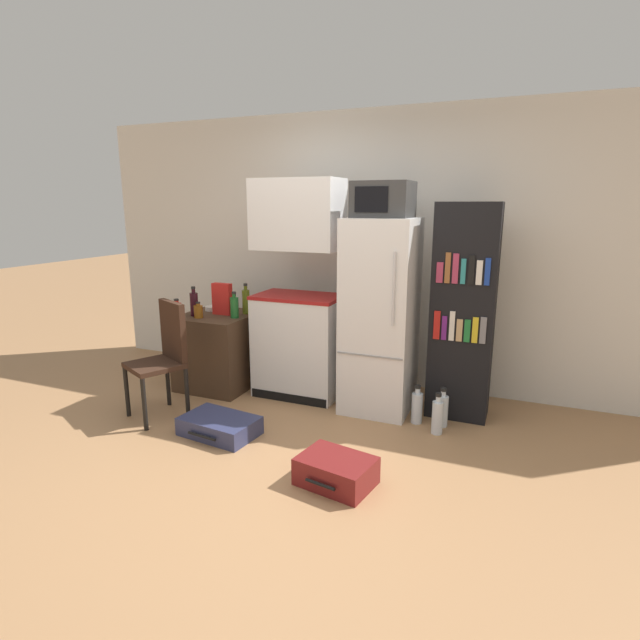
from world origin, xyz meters
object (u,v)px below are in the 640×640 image
at_px(bottle_milk_white, 229,303).
at_px(bottle_olive_oil, 246,301).
at_px(bottle_green_tall, 234,307).
at_px(water_bottle_back, 442,410).
at_px(bowl, 213,308).
at_px(cereal_box, 222,299).
at_px(microwave, 383,200).
at_px(bookshelf, 463,313).
at_px(suitcase_small_flat, 336,471).
at_px(suitcase_large_flat, 220,426).
at_px(water_bottle_middle, 437,417).
at_px(chair, 165,351).
at_px(side_table, 219,350).
at_px(bottle_amber_beer, 198,311).
at_px(refrigerator, 380,317).
at_px(water_bottle_front, 417,407).
at_px(kitchen_hutch, 299,301).
at_px(bottle_ketchup_red, 177,310).
at_px(bottle_wine_dark, 194,303).

distance_m(bottle_milk_white, bottle_olive_oil, 0.29).
distance_m(bottle_green_tall, water_bottle_back, 2.06).
xyz_separation_m(bottle_milk_white, water_bottle_back, (2.20, -0.35, -0.64)).
distance_m(bowl, cereal_box, 0.26).
bearing_deg(bowl, microwave, -2.80).
height_order(bookshelf, suitcase_small_flat, bookshelf).
xyz_separation_m(microwave, suitcase_large_flat, (-0.99, -0.98, -1.72)).
bearing_deg(bottle_milk_white, water_bottle_middle, -12.86).
relative_size(bottle_olive_oil, chair, 0.30).
height_order(side_table, bookshelf, bookshelf).
relative_size(bottle_amber_beer, bowl, 0.99).
height_order(refrigerator, bottle_olive_oil, refrigerator).
relative_size(suitcase_small_flat, water_bottle_front, 1.59).
distance_m(kitchen_hutch, bottle_ketchup_red, 1.14).
bearing_deg(bottle_milk_white, suitcase_large_flat, -61.84).
bearing_deg(bottle_ketchup_red, bookshelf, 10.49).
height_order(refrigerator, bookshelf, bookshelf).
bearing_deg(bowl, bookshelf, 0.99).
distance_m(kitchen_hutch, suitcase_small_flat, 1.80).
height_order(cereal_box, water_bottle_back, cereal_box).
distance_m(bottle_olive_oil, chair, 0.97).
xyz_separation_m(bottle_amber_beer, cereal_box, (0.13, 0.21, 0.09)).
bearing_deg(bottle_amber_beer, bottle_wine_dark, 145.25).
height_order(bottle_green_tall, bowl, bottle_green_tall).
bearing_deg(water_bottle_middle, bowl, 170.11).
bearing_deg(suitcase_large_flat, kitchen_hutch, 85.21).
xyz_separation_m(bowl, suitcase_large_flat, (0.75, -1.07, -0.67)).
xyz_separation_m(bottle_ketchup_red, bowl, (0.10, 0.42, -0.06)).
xyz_separation_m(cereal_box, water_bottle_front, (1.93, -0.15, -0.73)).
relative_size(bottle_milk_white, bowl, 0.97).
height_order(refrigerator, water_bottle_back, refrigerator).
xyz_separation_m(bowl, water_bottle_back, (2.33, -0.25, -0.60)).
bearing_deg(water_bottle_back, suitcase_small_flat, -113.38).
height_order(kitchen_hutch, bookshelf, kitchen_hutch).
bearing_deg(bottle_milk_white, bottle_green_tall, -49.94).
xyz_separation_m(refrigerator, bottle_milk_white, (-1.61, 0.18, -0.04)).
bearing_deg(bottle_wine_dark, water_bottle_front, 0.03).
xyz_separation_m(microwave, chair, (-1.61, -0.81, -1.22)).
distance_m(suitcase_small_flat, water_bottle_middle, 1.09).
relative_size(bottle_milk_white, cereal_box, 0.48).
bearing_deg(suitcase_large_flat, bowl, 131.78).
bearing_deg(side_table, water_bottle_front, -3.78).
bearing_deg(water_bottle_middle, refrigerator, 150.75).
distance_m(chair, suitcase_large_flat, 0.81).
height_order(suitcase_large_flat, water_bottle_middle, water_bottle_middle).
height_order(refrigerator, bowl, refrigerator).
relative_size(kitchen_hutch, chair, 2.03).
bearing_deg(chair, microwave, 52.86).
height_order(water_bottle_middle, water_bottle_back, water_bottle_middle).
xyz_separation_m(cereal_box, chair, (-0.07, -0.78, -0.31)).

